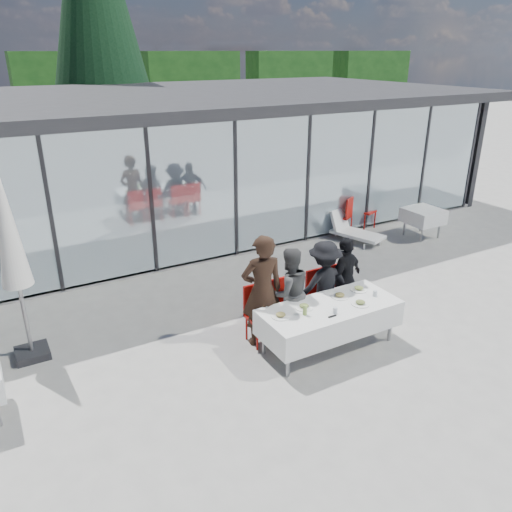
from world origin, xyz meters
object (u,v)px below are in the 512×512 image
Objects in this scene: plate_extra at (360,303)px; juice_bottle at (305,310)px; diner_a at (262,291)px; diner_d at (345,279)px; diner_chair_a at (259,311)px; conifer_tree at (94,0)px; spare_chair_b at (345,213)px; market_umbrella at (10,241)px; plate_c at (340,296)px; spare_table_right at (423,216)px; spare_chair_a at (363,207)px; lounger at (352,230)px; diner_chair_b at (285,303)px; diner_c at (324,284)px; diner_chair_c at (320,294)px; folded_eyeglasses at (332,316)px; diner_b at (289,293)px; dining_table at (329,318)px; plate_b at (304,307)px; plate_d at (359,289)px; diner_chair_d at (340,288)px; plate_a at (281,315)px.

plate_extra is 0.97m from juice_bottle.
diner_a is 1.68m from diner_d.
diner_chair_a is 0.09× the size of conifer_tree.
spare_chair_b is 8.31m from market_umbrella.
spare_table_right is at bearing 29.89° from plate_c.
spare_chair_a is at bearing 41.62° from juice_bottle.
diner_chair_b is at bearing -142.89° from lounger.
juice_bottle is (-0.15, -0.79, 0.29)m from diner_chair_b.
diner_c is 1.59× the size of diner_chair_c.
market_umbrella is 12.52m from conifer_tree.
market_umbrella reaches higher than folded_eyeglasses.
diner_b is 5.57× the size of plate_c.
diner_b reaches higher than diner_c.
dining_table is at bearing 4.49° from juice_bottle.
diner_c is 5.49× the size of plate_b.
diner_c is 1.80× the size of spare_table_right.
diner_c reaches higher than plate_b.
spare_chair_b reaches higher than lounger.
diner_b is 1.19m from plate_d.
diner_chair_d is 3.46× the size of plate_extra.
diner_chair_d reaches higher than juice_bottle.
diner_a is 11.92× the size of juice_bottle.
diner_c is at bearing -154.33° from spare_table_right.
diner_chair_b is 1.08m from folded_eyeglasses.
diner_c is 1.08m from folded_eyeglasses.
diner_chair_d is 3.46× the size of plate_d.
diner_a is 1.69m from plate_d.
diner_chair_d is 1.82m from plate_a.
folded_eyeglasses is 0.14× the size of spare_chair_a.
juice_bottle is (-0.83, -0.20, 0.05)m from plate_c.
diner_chair_a is 1.00× the size of diner_chair_d.
diner_chair_b is at bearing -82.94° from diner_b.
diner_chair_d is at bearing -130.02° from spare_chair_b.
juice_bottle is (-0.11, -0.18, 0.05)m from plate_b.
folded_eyeglasses is at bearing 136.87° from diner_a.
diner_a is 0.71m from plate_b.
lounger is (3.90, 2.95, -0.28)m from diner_chair_b.
plate_d is 0.09× the size of market_umbrella.
plate_c is 0.29× the size of spare_chair_a.
plate_extra is (0.09, -0.84, 0.00)m from diner_c.
folded_eyeglasses is at bearing -30.25° from market_umbrella.
plate_extra is at bearing -87.91° from conifer_tree.
spare_chair_a reaches higher than plate_a.
plate_d is (1.16, 0.07, 0.00)m from plate_b.
conifer_tree reaches higher than spare_chair_b.
diner_a is at bearing 90.09° from plate_a.
diner_b is 1.17m from diner_d.
lounger is at bearing 51.39° from plate_d.
dining_table is at bearing -152.91° from plate_c.
diner_chair_c is (0.71, 0.00, 0.00)m from diner_chair_b.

